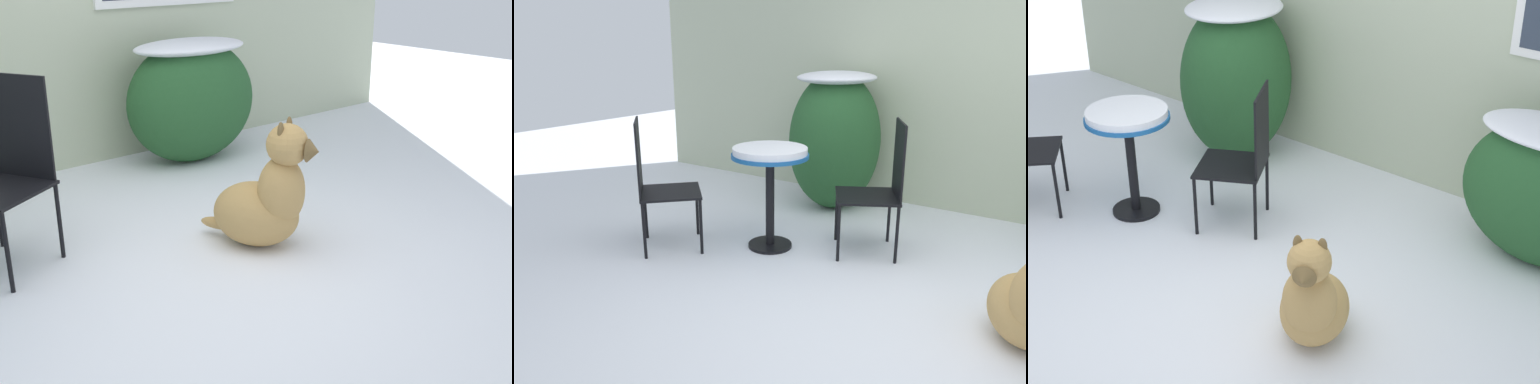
# 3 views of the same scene
# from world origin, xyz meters

# --- Properties ---
(ground_plane) EXTENTS (16.00, 16.00, 0.00)m
(ground_plane) POSITION_xyz_m (0.00, 0.00, 0.00)
(ground_plane) COLOR white
(shrub_middle) EXTENTS (1.13, 0.65, 0.98)m
(shrub_middle) POSITION_xyz_m (1.24, 1.71, 0.52)
(shrub_middle) COLOR #235128
(shrub_middle) RESTS_ON ground_plane
(patio_chair_near_table) EXTENTS (0.62, 0.62, 1.02)m
(patio_chair_near_table) POSITION_xyz_m (-0.56, 0.85, 0.54)
(patio_chair_near_table) COLOR black
(patio_chair_near_table) RESTS_ON ground_plane
(dog) EXTENTS (0.58, 0.70, 0.76)m
(dog) POSITION_xyz_m (0.61, 0.11, 0.28)
(dog) COLOR tan
(dog) RESTS_ON ground_plane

